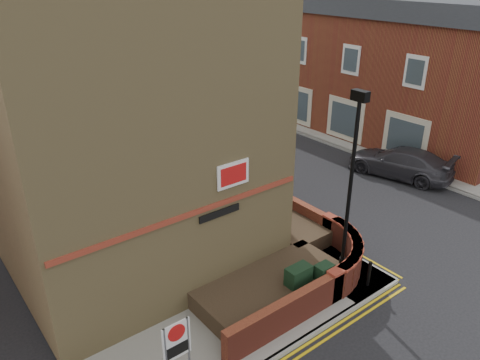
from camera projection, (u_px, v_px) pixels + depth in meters
name	position (u px, v px, depth m)	size (l,w,h in m)	color
ground	(335.00, 321.00, 13.80)	(120.00, 120.00, 0.00)	black
pavement_corner	(208.00, 344.00, 12.89)	(13.00, 3.00, 0.12)	gray
pavement_main	(143.00, 150.00, 26.33)	(2.00, 32.00, 0.12)	gray
pavement_far	(318.00, 125.00, 30.33)	(4.00, 40.00, 0.12)	gray
kerb_main_near	(159.00, 146.00, 26.89)	(0.15, 32.00, 0.12)	gray
kerb_main_far	(295.00, 131.00, 29.21)	(0.15, 40.00, 0.12)	gray
yellow_lines_main	(163.00, 146.00, 27.05)	(0.28, 32.00, 0.01)	gold
corner_building	(107.00, 77.00, 15.31)	(8.95, 10.40, 13.60)	#A38A56
garden_wall	(278.00, 280.00, 15.59)	(6.80, 6.00, 1.20)	maroon
lamppost	(350.00, 191.00, 14.14)	(0.25, 0.50, 6.30)	black
utility_cabinet_large	(298.00, 284.00, 14.26)	(0.80, 0.45, 1.20)	black
utility_cabinet_small	(323.00, 280.00, 14.51)	(0.55, 0.40, 1.10)	black
bollard_near	(369.00, 274.00, 14.96)	(0.11, 0.11, 0.90)	black
bollard_far	(361.00, 256.00, 15.87)	(0.11, 0.11, 0.90)	black
zone_sign	(177.00, 346.00, 10.67)	(0.72, 0.07, 2.20)	slate
far_terrace	(294.00, 52.00, 32.35)	(5.40, 30.40, 8.00)	maroon
far_terrace_cream	(150.00, 24.00, 47.37)	(5.40, 12.40, 8.00)	beige
tree_near	(153.00, 73.00, 22.98)	(3.64, 3.65, 6.70)	#382B1E
tree_mid	(89.00, 43.00, 28.49)	(4.03, 4.03, 7.42)	#382B1E
tree_far	(48.00, 34.00, 34.33)	(3.81, 3.81, 7.00)	#382B1E
traffic_light_assembly	(83.00, 74.00, 31.84)	(0.20, 0.16, 4.20)	black
silver_car_near	(202.00, 139.00, 25.79)	(1.64, 4.70, 1.55)	#929499
red_car_main	(144.00, 122.00, 29.00)	(2.23, 4.83, 1.34)	maroon
grey_car_far	(400.00, 162.00, 22.95)	(2.04, 5.03, 1.46)	#353339
silver_car_far	(218.00, 105.00, 32.66)	(1.48, 3.68, 1.25)	#A3A6AB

